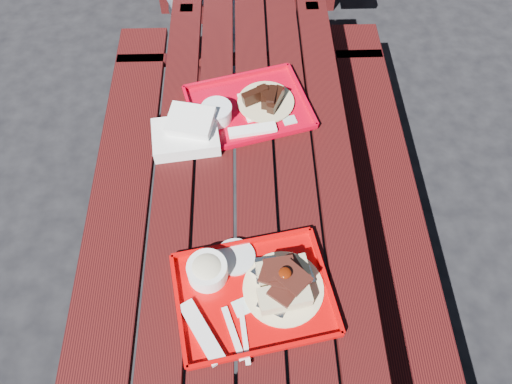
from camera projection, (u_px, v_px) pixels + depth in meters
ground at (255, 258)px, 2.47m from camera, size 60.00×60.00×0.00m
picnic_table_near at (255, 197)px, 2.00m from camera, size 1.41×2.40×0.75m
near_tray at (252, 285)px, 1.55m from camera, size 0.54×0.45×0.15m
far_tray at (247, 107)px, 1.98m from camera, size 0.54×0.47×0.08m
white_cloth at (187, 133)px, 1.88m from camera, size 0.27×0.22×0.10m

